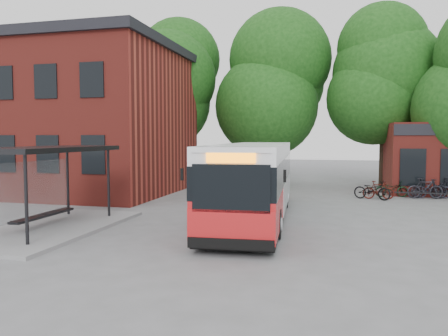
% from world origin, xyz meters
% --- Properties ---
extents(ground, '(100.00, 100.00, 0.00)m').
position_xyz_m(ground, '(0.00, 0.00, 0.00)').
color(ground, slate).
extents(station_building, '(18.40, 10.40, 8.50)m').
position_xyz_m(station_building, '(-13.00, 9.00, 4.25)').
color(station_building, maroon).
rests_on(station_building, ground).
extents(bus_shelter, '(3.60, 7.00, 2.90)m').
position_xyz_m(bus_shelter, '(-4.50, -1.00, 1.45)').
color(bus_shelter, black).
rests_on(bus_shelter, ground).
extents(bike_rail, '(5.20, 0.10, 0.38)m').
position_xyz_m(bike_rail, '(9.28, 10.00, 0.19)').
color(bike_rail, black).
rests_on(bike_rail, ground).
extents(tree_0, '(7.92, 7.92, 11.00)m').
position_xyz_m(tree_0, '(-6.00, 16.00, 5.50)').
color(tree_0, '#144011').
rests_on(tree_0, ground).
extents(tree_1, '(7.92, 7.92, 10.40)m').
position_xyz_m(tree_1, '(1.00, 17.00, 5.20)').
color(tree_1, '#144011').
rests_on(tree_1, ground).
extents(tree_2, '(7.92, 7.92, 11.00)m').
position_xyz_m(tree_2, '(8.00, 16.00, 5.50)').
color(tree_2, '#144011').
rests_on(tree_2, ground).
extents(city_bus, '(3.22, 11.69, 2.94)m').
position_xyz_m(city_bus, '(1.91, 2.82, 1.47)').
color(city_bus, red).
rests_on(city_bus, ground).
extents(bicycle_0, '(2.00, 1.38, 0.99)m').
position_xyz_m(bicycle_0, '(6.85, 9.52, 0.50)').
color(bicycle_0, black).
rests_on(bicycle_0, ground).
extents(bicycle_1, '(1.59, 0.51, 0.95)m').
position_xyz_m(bicycle_1, '(7.18, 9.72, 0.47)').
color(bicycle_1, '#46130D').
rests_on(bicycle_1, ground).
extents(bicycle_2, '(1.78, 0.88, 0.90)m').
position_xyz_m(bicycle_2, '(7.95, 10.77, 0.45)').
color(bicycle_2, black).
rests_on(bicycle_2, ground).
extents(bicycle_3, '(1.82, 1.07, 1.06)m').
position_xyz_m(bicycle_3, '(9.70, 10.81, 0.53)').
color(bicycle_3, black).
rests_on(bicycle_3, ground).
extents(bicycle_4, '(1.97, 0.98, 0.99)m').
position_xyz_m(bicycle_4, '(9.98, 10.76, 0.50)').
color(bicycle_4, '#22212C').
rests_on(bicycle_4, ground).
extents(bicycle_5, '(1.85, 0.73, 1.08)m').
position_xyz_m(bicycle_5, '(9.55, 10.49, 0.54)').
color(bicycle_5, black).
rests_on(bicycle_5, ground).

